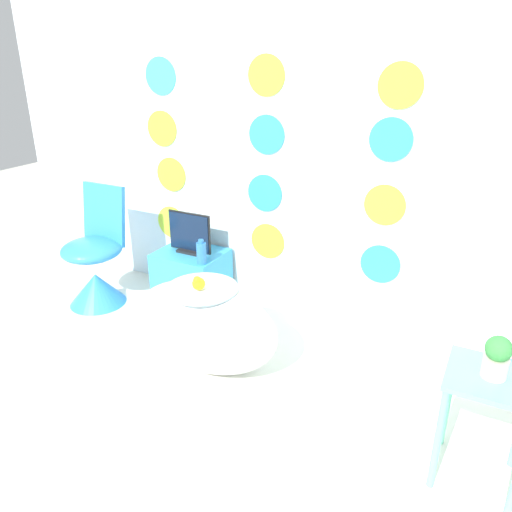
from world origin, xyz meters
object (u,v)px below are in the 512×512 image
(bathtub, at_px, (204,326))
(chair, at_px, (95,268))
(vase, at_px, (201,253))
(potted_plant_left, at_px, (497,357))
(tv, at_px, (190,235))

(bathtub, relative_size, chair, 1.07)
(vase, relative_size, potted_plant_left, 0.96)
(chair, distance_m, vase, 0.91)
(bathtub, distance_m, chair, 1.26)
(vase, bearing_deg, bathtub, -56.33)
(tv, bearing_deg, potted_plant_left, -21.64)
(chair, relative_size, potted_plant_left, 4.74)
(bathtub, xyz_separation_m, vase, (-0.36, 0.54, 0.23))
(tv, bearing_deg, bathtub, -50.78)
(bathtub, relative_size, vase, 5.29)
(tv, relative_size, vase, 1.95)
(chair, height_order, tv, chair)
(chair, height_order, potted_plant_left, chair)
(chair, distance_m, potted_plant_left, 2.92)
(tv, bearing_deg, vase, -36.25)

